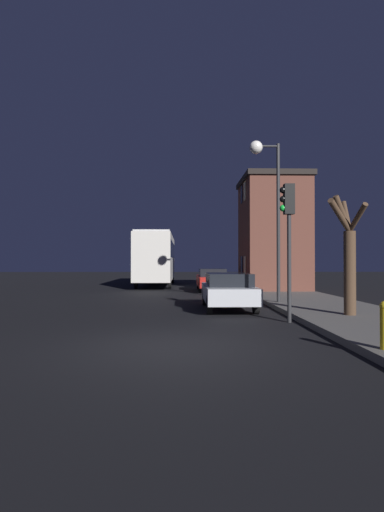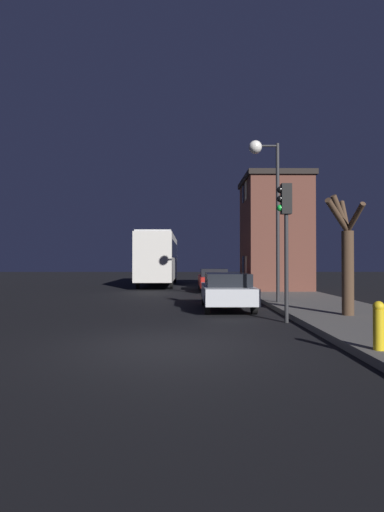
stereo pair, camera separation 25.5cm
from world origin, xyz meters
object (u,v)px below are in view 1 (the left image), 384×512
Objects in this scene: streetlamp at (266,181)px; bare_tree at (349,257)px; traffic_light at (288,223)px; car_near_lane at (228,290)px; bus at (157,255)px; car_mid_lane at (212,279)px.

streetlamp is 5.32m from bare_tree.
traffic_light is at bearing -171.19° from bare_tree.
car_near_lane is at bearing 138.90° from bare_tree.
traffic_light is at bearing -93.27° from streetlamp.
traffic_light reaches higher than bus.
car_mid_lane is (-1.60, 8.34, -4.36)m from streetlamp.
traffic_light is 19.09m from bus.
car_mid_lane is at bearing -56.95° from bus.
bus is at bearing 111.31° from bare_tree.
bare_tree is at bearing -66.82° from streetlamp.
bare_tree is 0.33× the size of bus.
streetlamp is 15.36m from bus.
bus is at bearing 105.55° from traffic_light.
bare_tree is 0.84× the size of car_near_lane.
streetlamp is 1.50× the size of car_near_lane.
streetlamp is at bearing -79.16° from car_mid_lane.
streetlamp is at bearing 113.18° from bare_tree.
streetlamp is 4.77m from car_near_lane.
streetlamp is 4.77m from traffic_light.
traffic_light is 0.94× the size of car_near_lane.
traffic_light reaches higher than car_mid_lane.
bus is 2.38× the size of car_mid_lane.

